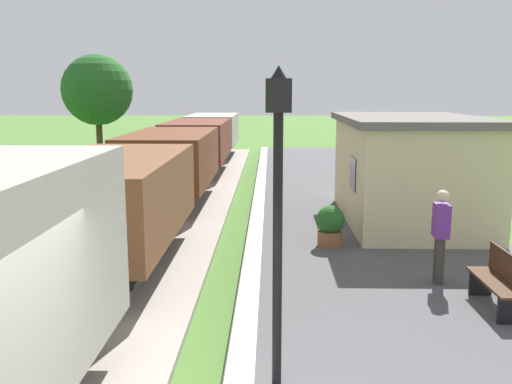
# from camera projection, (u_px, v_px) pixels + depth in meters

# --- Properties ---
(freight_train) EXTENTS (2.50, 32.60, 2.72)m
(freight_train) POSITION_uv_depth(u_px,v_px,m) (167.00, 164.00, 17.11)
(freight_train) COLOR gray
(freight_train) RESTS_ON rail_near
(station_hut) EXTENTS (3.50, 5.80, 2.78)m
(station_hut) POSITION_uv_depth(u_px,v_px,m) (408.00, 169.00, 14.76)
(station_hut) COLOR beige
(station_hut) RESTS_ON platform_slab
(bench_near_hut) EXTENTS (0.42, 1.50, 0.91)m
(bench_near_hut) POSITION_uv_depth(u_px,v_px,m) (500.00, 280.00, 8.87)
(bench_near_hut) COLOR #422819
(bench_near_hut) RESTS_ON platform_slab
(bench_down_platform) EXTENTS (0.42, 1.50, 0.91)m
(bench_down_platform) POSITION_uv_depth(u_px,v_px,m) (379.00, 180.00, 18.77)
(bench_down_platform) COLOR #422819
(bench_down_platform) RESTS_ON platform_slab
(person_waiting) EXTENTS (0.25, 0.39, 1.71)m
(person_waiting) POSITION_uv_depth(u_px,v_px,m) (441.00, 233.00, 9.98)
(person_waiting) COLOR #38332D
(person_waiting) RESTS_ON platform_slab
(potted_planter) EXTENTS (0.64, 0.64, 0.92)m
(potted_planter) POSITION_uv_depth(u_px,v_px,m) (330.00, 225.00, 12.50)
(potted_planter) COLOR brown
(potted_planter) RESTS_ON platform_slab
(lamp_post_near) EXTENTS (0.28, 0.28, 3.70)m
(lamp_post_near) POSITION_uv_depth(u_px,v_px,m) (278.00, 171.00, 6.19)
(lamp_post_near) COLOR black
(lamp_post_near) RESTS_ON platform_slab
(tree_field_distant) EXTENTS (3.15, 3.15, 5.28)m
(tree_field_distant) POSITION_uv_depth(u_px,v_px,m) (97.00, 90.00, 25.05)
(tree_field_distant) COLOR #4C3823
(tree_field_distant) RESTS_ON ground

